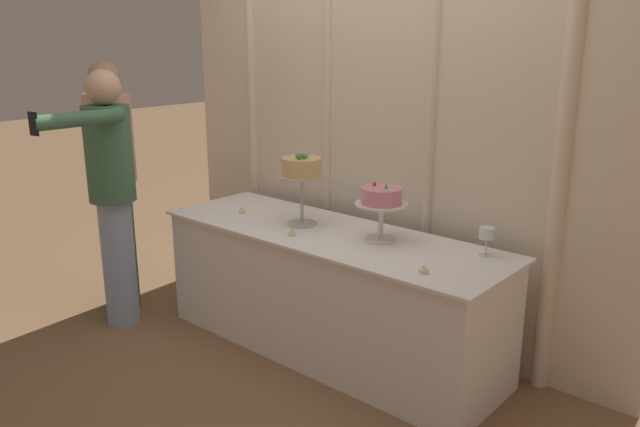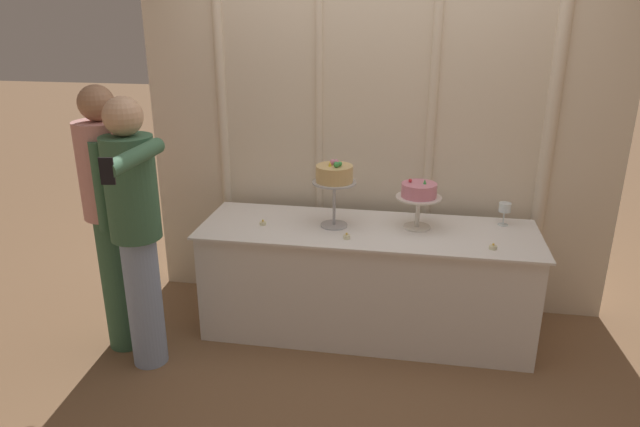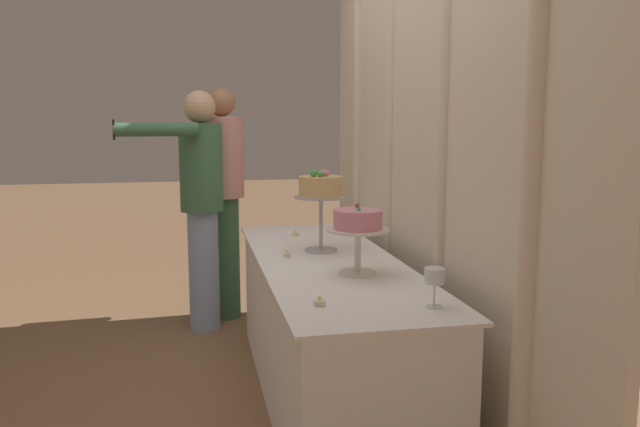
# 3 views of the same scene
# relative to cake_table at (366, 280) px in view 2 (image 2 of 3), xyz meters

# --- Properties ---
(ground_plane) EXTENTS (24.00, 24.00, 0.00)m
(ground_plane) POSITION_rel_cake_table_xyz_m (0.00, -0.10, -0.36)
(ground_plane) COLOR #846042
(draped_curtain) EXTENTS (3.19, 0.18, 2.79)m
(draped_curtain) POSITION_rel_cake_table_xyz_m (0.02, 0.45, 1.12)
(draped_curtain) COLOR beige
(draped_curtain) RESTS_ON ground_plane
(cake_table) EXTENTS (2.12, 0.69, 0.73)m
(cake_table) POSITION_rel_cake_table_xyz_m (0.00, 0.00, 0.00)
(cake_table) COLOR white
(cake_table) RESTS_ON ground_plane
(cake_display_nearleft) EXTENTS (0.27, 0.27, 0.43)m
(cake_display_nearleft) POSITION_rel_cake_table_xyz_m (-0.22, 0.01, 0.68)
(cake_display_nearleft) COLOR #B2B2B7
(cake_display_nearleft) RESTS_ON cake_table
(cake_display_nearright) EXTENTS (0.28, 0.28, 0.32)m
(cake_display_nearright) POSITION_rel_cake_table_xyz_m (0.30, 0.07, 0.59)
(cake_display_nearright) COLOR silver
(cake_display_nearright) RESTS_ON cake_table
(wine_glass) EXTENTS (0.08, 0.08, 0.15)m
(wine_glass) POSITION_rel_cake_table_xyz_m (0.85, 0.21, 0.48)
(wine_glass) COLOR silver
(wine_glass) RESTS_ON cake_table
(tealight_far_left) EXTENTS (0.04, 0.04, 0.04)m
(tealight_far_left) POSITION_rel_cake_table_xyz_m (-0.67, -0.05, 0.37)
(tealight_far_left) COLOR beige
(tealight_far_left) RESTS_ON cake_table
(tealight_near_left) EXTENTS (0.04, 0.04, 0.04)m
(tealight_near_left) POSITION_rel_cake_table_xyz_m (-0.11, -0.19, 0.38)
(tealight_near_left) COLOR beige
(tealight_near_left) RESTS_ON cake_table
(tealight_near_right) EXTENTS (0.05, 0.05, 0.04)m
(tealight_near_right) POSITION_rel_cake_table_xyz_m (0.74, -0.20, 0.37)
(tealight_near_right) COLOR beige
(tealight_near_right) RESTS_ON cake_table
(guest_man_pink_jacket) EXTENTS (0.42, 0.41, 1.64)m
(guest_man_pink_jacket) POSITION_rel_cake_table_xyz_m (-1.49, -0.43, 0.55)
(guest_man_pink_jacket) COLOR #3D6B4C
(guest_man_pink_jacket) RESTS_ON ground_plane
(guest_girl_blue_dress) EXTENTS (0.45, 0.68, 1.61)m
(guest_girl_blue_dress) POSITION_rel_cake_table_xyz_m (-1.25, -0.60, 0.55)
(guest_girl_blue_dress) COLOR #93ADD6
(guest_girl_blue_dress) RESTS_ON ground_plane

